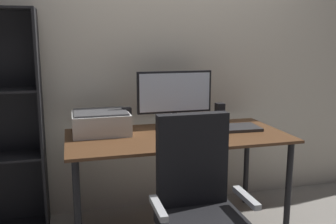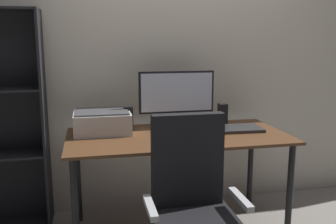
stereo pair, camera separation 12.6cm
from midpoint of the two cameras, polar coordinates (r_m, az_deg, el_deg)
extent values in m
cube|color=beige|center=(3.07, 0.34, 9.20)|extent=(6.40, 0.10, 2.60)
cube|color=#56351E|center=(2.63, 2.92, -3.72)|extent=(1.55, 0.75, 0.02)
cylinder|color=black|center=(2.38, -12.58, -15.18)|extent=(0.04, 0.04, 0.72)
cylinder|color=black|center=(2.75, 19.55, -11.84)|extent=(0.04, 0.04, 0.72)
cylinder|color=black|center=(2.96, -12.54, -9.79)|extent=(0.04, 0.04, 0.72)
cylinder|color=black|center=(3.27, 13.71, -7.84)|extent=(0.04, 0.04, 0.72)
cylinder|color=black|center=(2.86, 2.58, -2.18)|extent=(0.20, 0.20, 0.01)
cylinder|color=black|center=(2.85, 2.59, -1.08)|extent=(0.04, 0.04, 0.10)
cube|color=black|center=(2.81, 2.62, 3.10)|extent=(0.58, 0.03, 0.32)
cube|color=silver|center=(2.79, 2.70, 3.06)|extent=(0.55, 0.01, 0.29)
cube|color=#B7BABC|center=(2.43, 4.33, -4.50)|extent=(0.29, 0.12, 0.02)
cube|color=black|center=(2.48, 8.60, -4.10)|extent=(0.08, 0.11, 0.03)
cylinder|color=#285193|center=(2.65, 5.54, -2.39)|extent=(0.08, 0.08, 0.09)
cube|color=#285193|center=(2.66, 6.54, -2.24)|extent=(0.02, 0.01, 0.05)
cube|color=#2D2D30|center=(2.82, 12.23, -2.52)|extent=(0.33, 0.25, 0.02)
cube|color=black|center=(2.76, -4.83, -1.00)|extent=(0.06, 0.07, 0.17)
cube|color=black|center=(2.95, 9.63, -0.35)|extent=(0.06, 0.07, 0.17)
cube|color=silver|center=(2.70, -8.81, -1.60)|extent=(0.40, 0.34, 0.15)
cube|color=#424244|center=(2.68, -8.86, 0.09)|extent=(0.37, 0.31, 0.01)
cube|color=black|center=(2.06, 4.80, -7.39)|extent=(0.40, 0.07, 0.52)
cube|color=#B7BABC|center=(1.90, -0.79, -14.55)|extent=(0.04, 0.26, 0.03)
cube|color=#B7BABC|center=(2.04, 12.95, -13.00)|extent=(0.04, 0.26, 0.03)
cube|color=black|center=(2.86, -17.29, -1.35)|extent=(0.02, 0.28, 1.62)
camera|label=1|loc=(0.06, -88.57, 0.28)|focal=39.47mm
camera|label=2|loc=(0.06, 91.43, -0.28)|focal=39.47mm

